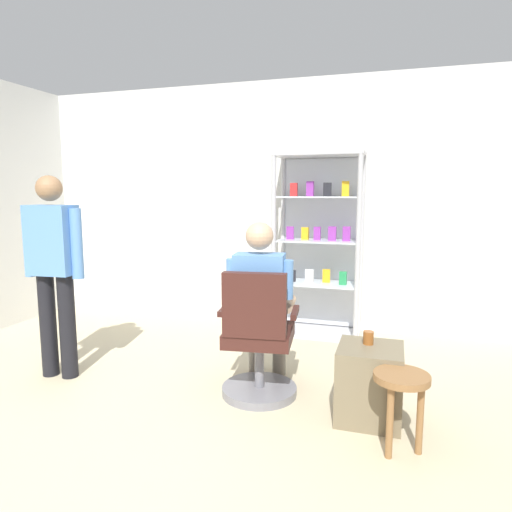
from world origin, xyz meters
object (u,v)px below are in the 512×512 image
tea_glass (368,338)px  seated_shopkeeper (262,298)px  standing_customer (54,264)px  office_chair (258,346)px  display_cabinet_main (319,244)px  wooden_stool (401,390)px  storage_crate (369,383)px

tea_glass → seated_shopkeeper: bearing=166.7°
standing_customer → office_chair: bearing=3.4°
display_cabinet_main → seated_shopkeeper: display_cabinet_main is taller
seated_shopkeeper → wooden_stool: seated_shopkeeper is taller
display_cabinet_main → tea_glass: 1.87m
storage_crate → standing_customer: standing_customer is taller
seated_shopkeeper → tea_glass: bearing=-13.3°
standing_customer → wooden_stool: (2.66, -0.32, -0.56)m
storage_crate → wooden_stool: 0.41m
tea_glass → office_chair: bearing=178.1°
storage_crate → standing_customer: (-2.47, -0.02, 0.69)m
office_chair → seated_shopkeeper: seated_shopkeeper is taller
storage_crate → standing_customer: 2.56m
standing_customer → tea_glass: bearing=1.7°
tea_glass → wooden_stool: size_ratio=0.19×
office_chair → tea_glass: bearing=-1.9°
seated_shopkeeper → standing_customer: 1.69m
seated_shopkeeper → standing_customer: bearing=-171.0°
storage_crate → display_cabinet_main: bearing=109.9°
office_chair → seated_shopkeeper: (-0.02, 0.16, 0.32)m
display_cabinet_main → standing_customer: (-1.83, -1.79, -0.03)m
display_cabinet_main → wooden_stool: bearing=-68.5°
seated_shopkeeper → wooden_stool: 1.21m
seated_shopkeeper → tea_glass: size_ratio=14.72×
tea_glass → display_cabinet_main: bearing=109.9°
tea_glass → storage_crate: bearing=-70.5°
tea_glass → wooden_stool: tea_glass is taller
office_chair → wooden_stool: 1.07m
display_cabinet_main → office_chair: 1.79m
tea_glass → standing_customer: size_ratio=0.05×
standing_customer → wooden_stool: standing_customer is taller
display_cabinet_main → office_chair: (-0.16, -1.69, -0.57)m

